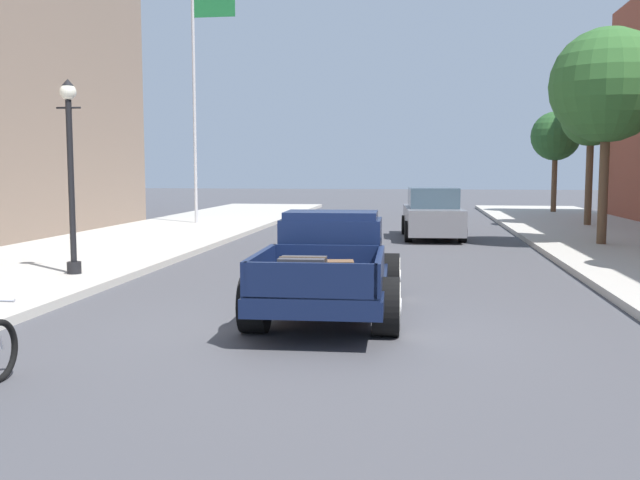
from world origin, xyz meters
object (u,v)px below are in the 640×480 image
object	(u,v)px
street_lamp_near	(70,162)
flagpole	(200,77)
car_background_grey	(432,215)
street_tree_farthest	(556,137)
hotrod_truck_navy	(331,264)
street_tree_third	(591,117)
street_tree_second	(607,86)

from	to	relation	value
street_lamp_near	flagpole	xyz separation A→B (m)	(-1.58, 13.46, 3.39)
car_background_grey	street_tree_farthest	xyz separation A→B (m)	(6.13, 12.81, 3.05)
hotrod_truck_navy	street_lamp_near	xyz separation A→B (m)	(-5.48, 2.25, 1.63)
street_tree_third	hotrod_truck_navy	bearing A→B (deg)	-114.70
street_tree_second	street_lamp_near	bearing A→B (deg)	-148.10
street_tree_third	flagpole	bearing A→B (deg)	-176.20
street_lamp_near	car_background_grey	bearing A→B (deg)	53.70
car_background_grey	flagpole	size ratio (longest dim) A/B	0.48
hotrod_truck_navy	car_background_grey	xyz separation A→B (m)	(1.80, 12.16, 0.01)
car_background_grey	street_lamp_near	distance (m)	12.41
flagpole	street_tree_farthest	size ratio (longest dim) A/B	1.87
hotrod_truck_navy	street_tree_farthest	world-z (taller)	street_tree_farthest
street_tree_third	street_lamp_near	bearing A→B (deg)	-132.33
hotrod_truck_navy	street_tree_second	bearing A→B (deg)	56.27
street_lamp_near	flagpole	bearing A→B (deg)	96.71
street_lamp_near	street_tree_third	xyz separation A→B (m)	(13.15, 14.44, 1.77)
hotrod_truck_navy	flagpole	size ratio (longest dim) A/B	0.54
street_tree_third	street_tree_farthest	bearing A→B (deg)	88.22
street_tree_third	street_tree_farthest	xyz separation A→B (m)	(0.26, 8.28, -0.34)
street_tree_second	street_tree_third	world-z (taller)	street_tree_second
car_background_grey	street_tree_farthest	world-z (taller)	street_tree_farthest
car_background_grey	street_tree_second	distance (m)	6.48
street_lamp_near	street_tree_farthest	xyz separation A→B (m)	(13.41, 22.72, 1.44)
flagpole	street_tree_farthest	distance (m)	17.73
street_tree_farthest	car_background_grey	bearing A→B (deg)	-115.57
street_tree_third	street_tree_farthest	size ratio (longest dim) A/B	1.06
hotrod_truck_navy	flagpole	xyz separation A→B (m)	(-7.06, 15.71, 5.02)
car_background_grey	flagpole	bearing A→B (deg)	158.19
hotrod_truck_navy	car_background_grey	bearing A→B (deg)	81.56
hotrod_truck_navy	car_background_grey	size ratio (longest dim) A/B	1.13
car_background_grey	street_lamp_near	xyz separation A→B (m)	(-7.28, -9.91, 1.62)
street_tree_second	hotrod_truck_navy	bearing A→B (deg)	-123.73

